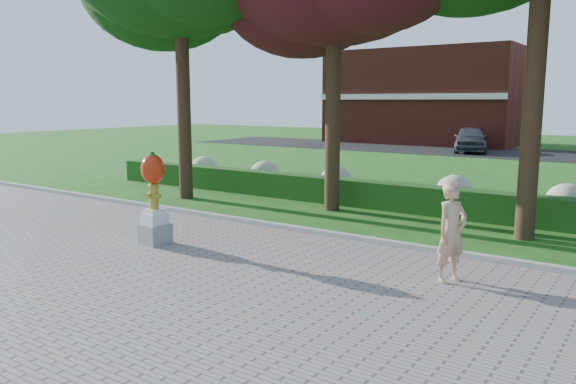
# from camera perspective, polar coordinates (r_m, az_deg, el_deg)

# --- Properties ---
(ground) EXTENTS (100.00, 100.00, 0.00)m
(ground) POSITION_cam_1_polar(r_m,az_deg,el_deg) (10.76, -2.61, -7.99)
(ground) COLOR #1C5114
(ground) RESTS_ON ground
(walkway) EXTENTS (40.00, 14.00, 0.04)m
(walkway) POSITION_cam_1_polar(r_m,az_deg,el_deg) (8.15, -20.51, -14.22)
(walkway) COLOR gray
(walkway) RESTS_ON ground
(curb) EXTENTS (40.00, 0.18, 0.15)m
(curb) POSITION_cam_1_polar(r_m,az_deg,el_deg) (13.16, 5.36, -4.47)
(curb) COLOR #ADADA5
(curb) RESTS_ON ground
(lawn_hedge) EXTENTS (24.00, 0.70, 0.80)m
(lawn_hedge) POSITION_cam_1_polar(r_m,az_deg,el_deg) (16.63, 12.19, -0.62)
(lawn_hedge) COLOR #194313
(lawn_hedge) RESTS_ON ground
(hydrangea_row) EXTENTS (20.10, 1.10, 0.99)m
(hydrangea_row) POSITION_cam_1_polar(r_m,az_deg,el_deg) (17.33, 15.23, 0.16)
(hydrangea_row) COLOR #B0B78B
(hydrangea_row) RESTS_ON ground
(street) EXTENTS (50.00, 8.00, 0.02)m
(street) POSITION_cam_1_polar(r_m,az_deg,el_deg) (36.83, 24.94, 3.42)
(street) COLOR black
(street) RESTS_ON ground
(building_left) EXTENTS (14.00, 8.00, 7.00)m
(building_left) POSITION_cam_1_polar(r_m,az_deg,el_deg) (45.18, 13.91, 9.36)
(building_left) COLOR maroon
(building_left) RESTS_ON ground
(hydrant_sculpture) EXTENTS (0.60, 0.60, 2.05)m
(hydrant_sculpture) POSITION_cam_1_polar(r_m,az_deg,el_deg) (12.69, -13.46, -0.36)
(hydrant_sculpture) COLOR gray
(hydrant_sculpture) RESTS_ON walkway
(woman) EXTENTS (0.65, 0.77, 1.78)m
(woman) POSITION_cam_1_polar(r_m,az_deg,el_deg) (10.19, 16.30, -3.92)
(woman) COLOR tan
(woman) RESTS_ON walkway
(parked_car) EXTENTS (3.21, 5.10, 1.62)m
(parked_car) POSITION_cam_1_polar(r_m,az_deg,el_deg) (37.25, 18.06, 5.15)
(parked_car) COLOR #45474E
(parked_car) RESTS_ON street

